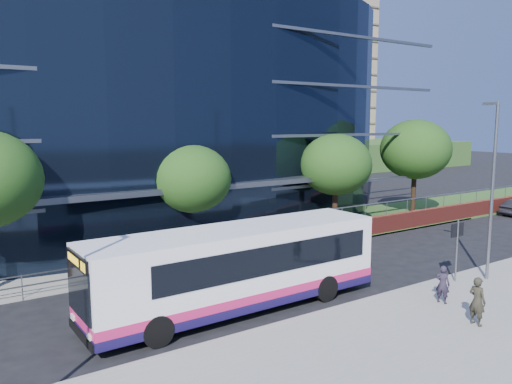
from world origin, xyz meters
TOP-DOWN VIEW (x-y plane):
  - ground at (0.00, 0.00)m, footprint 200.00×200.00m
  - pavement_near at (0.00, -5.00)m, footprint 80.00×8.00m
  - kerb at (0.00, -1.00)m, footprint 80.00×0.25m
  - yellow_line_outer at (0.00, -0.80)m, footprint 80.00×0.08m
  - yellow_line_inner at (0.00, -0.65)m, footprint 80.00×0.08m
  - far_forecourt at (-6.00, 11.00)m, footprint 50.00×8.00m
  - grass_verge at (24.00, 11.00)m, footprint 36.00×8.00m
  - glass_office at (-4.00, 20.85)m, footprint 44.00×23.10m
  - retaining_wall at (20.00, 7.30)m, footprint 34.00×0.40m
  - guard_railings at (-8.00, 7.00)m, footprint 24.00×0.05m
  - apartment_block at (32.00, 57.21)m, footprint 60.00×42.00m
  - street_sign at (4.50, -1.59)m, footprint 0.85×0.09m
  - tree_far_b at (-3.00, 9.50)m, footprint 4.29×4.29m
  - tree_far_c at (7.00, 9.00)m, footprint 4.62×4.62m
  - tree_far_d at (16.00, 10.00)m, footprint 5.28×5.28m
  - tree_dist_e at (24.00, 40.00)m, footprint 4.62×4.62m
  - tree_dist_f at (40.00, 42.00)m, footprint 4.29×4.29m
  - streetlight_east at (6.00, -2.17)m, footprint 0.15×0.77m
  - city_bus at (-5.11, 1.24)m, footprint 12.03×2.95m
  - pedestrian at (1.68, -2.95)m, footprint 0.51×0.64m
  - pedestrian_b at (0.82, -4.96)m, footprint 0.45×0.65m

SIDE VIEW (x-z plane):
  - ground at x=0.00m, z-range 0.00..0.00m
  - yellow_line_outer at x=0.00m, z-range 0.00..0.01m
  - yellow_line_inner at x=0.00m, z-range 0.00..0.01m
  - far_forecourt at x=-6.00m, z-range 0.00..0.10m
  - grass_verge at x=24.00m, z-range 0.00..0.12m
  - pavement_near at x=0.00m, z-range 0.00..0.15m
  - kerb at x=0.00m, z-range 0.00..0.16m
  - retaining_wall at x=20.00m, z-range -0.44..1.67m
  - guard_railings at x=-8.00m, z-range 0.27..1.37m
  - pedestrian at x=1.68m, z-range 0.15..1.67m
  - pedestrian_b at x=0.82m, z-range 0.15..1.89m
  - city_bus at x=-5.11m, z-range 0.10..3.34m
  - street_sign at x=4.50m, z-range 0.75..3.55m
  - tree_far_b at x=-3.00m, z-range 1.19..7.23m
  - tree_dist_f at x=40.00m, z-range 1.19..7.23m
  - streetlight_east at x=6.00m, z-range 0.44..8.44m
  - tree_far_c at x=7.00m, z-range 1.28..7.79m
  - tree_dist_e at x=24.00m, z-range 1.28..7.79m
  - tree_far_d at x=16.00m, z-range 1.47..8.91m
  - glass_office at x=-4.00m, z-range 0.00..16.00m
  - apartment_block at x=32.00m, z-range -3.89..26.11m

